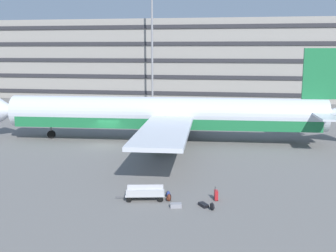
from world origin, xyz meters
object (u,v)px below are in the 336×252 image
object	(u,v)px
suitcase_upright	(216,195)
backpack_black	(212,207)
backpack_orange	(169,198)
baggage_cart	(145,193)
suitcase_small	(176,205)
suitcase_scuffed	(203,205)
airliner	(169,115)
backpack_red	(168,194)

from	to	relation	value
suitcase_upright	backpack_black	size ratio (longest dim) A/B	1.64
backpack_orange	baggage_cart	world-z (taller)	baggage_cart
suitcase_small	baggage_cart	size ratio (longest dim) A/B	0.24
suitcase_small	backpack_black	size ratio (longest dim) A/B	1.46
suitcase_small	suitcase_scuffed	distance (m)	1.78
suitcase_small	backpack_orange	xyz separation A→B (m)	(-0.64, 1.04, 0.10)
suitcase_scuffed	baggage_cart	world-z (taller)	baggage_cart
airliner	suitcase_scuffed	size ratio (longest dim) A/B	48.66
suitcase_upright	suitcase_scuffed	xyz separation A→B (m)	(-0.73, -1.29, -0.26)
backpack_black	baggage_cart	world-z (taller)	baggage_cart
backpack_red	backpack_black	size ratio (longest dim) A/B	0.83
suitcase_upright	backpack_orange	xyz separation A→B (m)	(-3.10, -0.69, -0.13)
suitcase_upright	backpack_orange	distance (m)	3.18
backpack_orange	baggage_cart	distance (m)	1.65
backpack_orange	suitcase_scuffed	bearing A→B (deg)	-14.04
airliner	suitcase_scuffed	world-z (taller)	airliner
suitcase_upright	baggage_cart	size ratio (longest dim) A/B	0.27
backpack_red	backpack_black	world-z (taller)	backpack_black
suitcase_upright	suitcase_small	bearing A→B (deg)	-144.78
suitcase_upright	backpack_red	xyz separation A→B (m)	(-3.25, 0.10, -0.17)
suitcase_upright	backpack_orange	world-z (taller)	suitcase_upright
backpack_red	backpack_black	bearing A→B (deg)	-31.94
suitcase_upright	suitcase_scuffed	bearing A→B (deg)	-119.73
airliner	backpack_black	bearing A→B (deg)	-73.00
suitcase_small	suitcase_scuffed	size ratio (longest dim) A/B	0.98
suitcase_small	backpack_black	bearing A→B (deg)	-2.60
suitcase_upright	backpack_orange	size ratio (longest dim) A/B	1.68
suitcase_small	baggage_cart	distance (m)	2.56
suitcase_upright	backpack_red	world-z (taller)	suitcase_upright
backpack_red	backpack_orange	bearing A→B (deg)	-79.16
airliner	suitcase_scuffed	distance (m)	19.93
suitcase_small	airliner	bearing A→B (deg)	100.63
backpack_red	backpack_black	distance (m)	3.67
backpack_red	suitcase_scuffed	bearing A→B (deg)	-28.90
airliner	suitcase_upright	bearing A→B (deg)	-70.97
airliner	backpack_orange	bearing A→B (deg)	-80.71
airliner	backpack_red	size ratio (longest dim) A/B	87.39
suitcase_scuffed	backpack_red	world-z (taller)	backpack_red
suitcase_upright	airliner	bearing A→B (deg)	109.03
suitcase_small	backpack_orange	size ratio (longest dim) A/B	1.49
suitcase_small	backpack_black	xyz separation A→B (m)	(2.32, -0.11, 0.11)
suitcase_upright	backpack_orange	bearing A→B (deg)	-167.35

